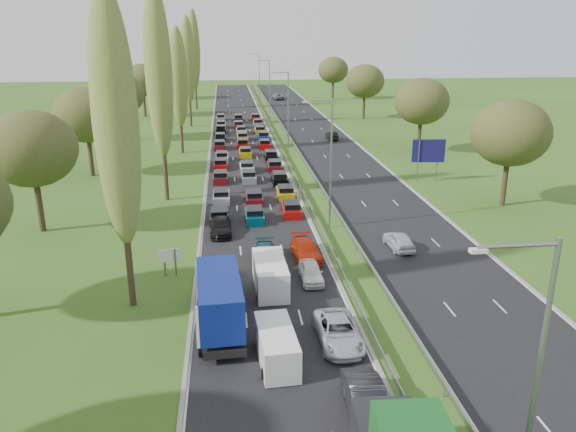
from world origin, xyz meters
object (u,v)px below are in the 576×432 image
blue_lorry (220,299)px  white_van_rear (270,273)px  info_sign (170,258)px  direction_sign (428,153)px  white_van_front (276,344)px  near_car_3 (221,226)px  near_car_2 (218,298)px

blue_lorry → white_van_rear: 6.40m
info_sign → direction_sign: direction_sign is taller
white_van_front → near_car_3: bearing=94.9°
near_car_3 → white_van_rear: white_van_rear is taller
white_van_front → info_sign: 14.17m
white_van_front → direction_sign: (21.90, 37.15, 2.55)m
near_car_3 → white_van_rear: size_ratio=0.86×
white_van_rear → near_car_3: bearing=105.2°
near_car_2 → blue_lorry: 2.64m
blue_lorry → direction_sign: size_ratio=1.74×
info_sign → direction_sign: size_ratio=0.40×
near_car_2 → info_sign: (-3.63, 5.98, 0.56)m
blue_lorry → direction_sign: (25.00, 33.13, 1.59)m
near_car_2 → direction_sign: (25.17, 30.76, 2.76)m
white_van_rear → info_sign: size_ratio=2.62×
info_sign → near_car_3: bearing=66.7°
near_car_3 → blue_lorry: blue_lorry is taller
white_van_front → info_sign: (-6.90, 12.37, 0.35)m
white_van_front → white_van_rear: white_van_rear is taller
blue_lorry → info_sign: 9.19m
near_car_2 → blue_lorry: bearing=-85.6°
near_car_3 → blue_lorry: size_ratio=0.52×
blue_lorry → white_van_rear: (3.50, 5.29, -0.85)m
white_van_rear → blue_lorry: bearing=-125.0°
blue_lorry → info_sign: (-3.80, 8.35, -0.61)m
near_car_3 → white_van_rear: (3.53, -11.81, 0.43)m
near_car_3 → info_sign: bearing=-113.9°
blue_lorry → white_van_front: bearing=-55.5°
near_car_2 → near_car_3: near_car_2 is taller
white_van_front → info_sign: bearing=115.6°
white_van_rear → info_sign: bearing=155.8°
info_sign → blue_lorry: bearing=-65.5°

